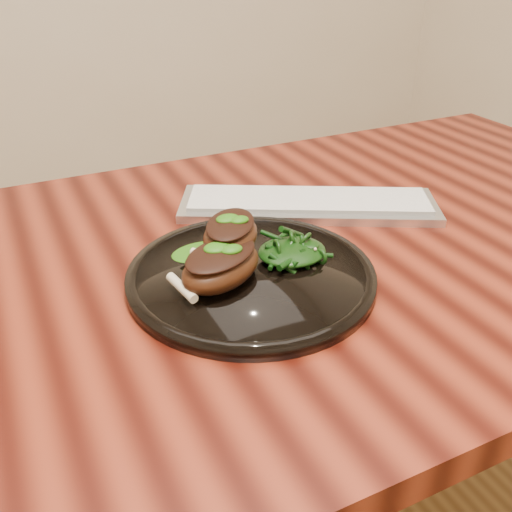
# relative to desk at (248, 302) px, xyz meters

# --- Properties ---
(desk) EXTENTS (1.60, 0.80, 0.75)m
(desk) POSITION_rel_desk_xyz_m (0.00, 0.00, 0.00)
(desk) COLOR #330B06
(desk) RESTS_ON ground
(plate) EXTENTS (0.32, 0.32, 0.02)m
(plate) POSITION_rel_desk_xyz_m (-0.03, -0.07, 0.09)
(plate) COLOR black
(plate) RESTS_ON desk
(lamb_chop_front) EXTENTS (0.14, 0.12, 0.05)m
(lamb_chop_front) POSITION_rel_desk_xyz_m (-0.07, -0.08, 0.13)
(lamb_chop_front) COLOR #3A1A0B
(lamb_chop_front) RESTS_ON plate
(lamb_chop_back) EXTENTS (0.12, 0.12, 0.05)m
(lamb_chop_back) POSITION_rel_desk_xyz_m (-0.04, -0.04, 0.14)
(lamb_chop_back) COLOR #3A1A0B
(lamb_chop_back) RESTS_ON plate
(herb_smear) EXTENTS (0.09, 0.06, 0.01)m
(herb_smear) POSITION_rel_desk_xyz_m (-0.07, -0.00, 0.10)
(herb_smear) COLOR #164F08
(herb_smear) RESTS_ON plate
(greens_heap) EXTENTS (0.09, 0.09, 0.03)m
(greens_heap) POSITION_rel_desk_xyz_m (0.03, -0.07, 0.12)
(greens_heap) COLOR black
(greens_heap) RESTS_ON plate
(keyboard) EXTENTS (0.42, 0.30, 0.02)m
(keyboard) POSITION_rel_desk_xyz_m (0.15, 0.09, 0.09)
(keyboard) COLOR silver
(keyboard) RESTS_ON desk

